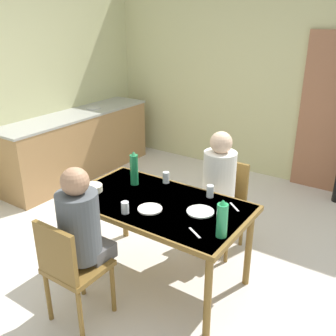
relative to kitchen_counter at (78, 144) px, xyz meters
The scene contains 20 objects.
ground_plane 2.24m from the kitchen_counter, 29.04° to the right, with size 6.74×6.74×0.00m, color silver.
wall_back 2.63m from the kitchen_counter, 38.49° to the left, with size 4.70×0.10×2.82m, color #C4C08C.
wall_left 1.10m from the kitchen_counter, 128.31° to the right, with size 0.10×3.89×2.82m, color #C1C18D.
door_wooden 3.40m from the kitchen_counter, 25.55° to the left, with size 0.80×0.05×2.00m, color #955F43.
kitchen_counter is the anchor object (origin of this frame).
dining_table 2.63m from the kitchen_counter, 28.86° to the right, with size 1.49×0.85×0.75m.
chair_near_diner 2.91m from the kitchen_counter, 44.53° to the right, with size 0.40×0.40×0.87m.
chair_far_diner 2.57m from the kitchen_counter, 10.97° to the right, with size 0.40×0.40×0.87m.
person_near_diner 2.84m from the kitchen_counter, 42.55° to the right, with size 0.30×0.37×0.77m.
person_far_diner 2.62m from the kitchen_counter, 13.92° to the right, with size 0.30×0.37×0.77m.
water_bottle_green_near 3.31m from the kitchen_counter, 25.87° to the right, with size 0.08×0.08×0.28m.
water_bottle_green_far 2.25m from the kitchen_counter, 29.79° to the right, with size 0.07×0.07×0.31m.
serving_bowl_center 2.24m from the kitchen_counter, 39.59° to the right, with size 0.17×0.17×0.06m, color #EEE3C2.
dinner_plate_near_left 2.95m from the kitchen_counter, 24.55° to the right, with size 0.21×0.21×0.01m, color white.
dinner_plate_near_right 2.73m from the kitchen_counter, 31.19° to the right, with size 0.20×0.20×0.01m, color white.
drinking_glass_by_near_diner 2.71m from the kitchen_counter, 35.32° to the right, with size 0.06×0.06×0.09m, color silver.
drinking_glass_by_far_diner 2.79m from the kitchen_counter, 19.89° to the right, with size 0.06×0.06×0.10m, color silver.
drinking_glass_spare_center 2.35m from the kitchen_counter, 23.15° to the right, with size 0.06×0.06×0.10m, color silver.
cutlery_knife_near 3.04m from the kitchen_counter, 19.23° to the right, with size 0.15×0.02×0.00m, color silver.
cutlery_fork_near 3.18m from the kitchen_counter, 28.36° to the right, with size 0.15×0.02×0.00m, color silver.
Camera 1 is at (2.00, -2.44, 2.18)m, focal length 40.60 mm.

